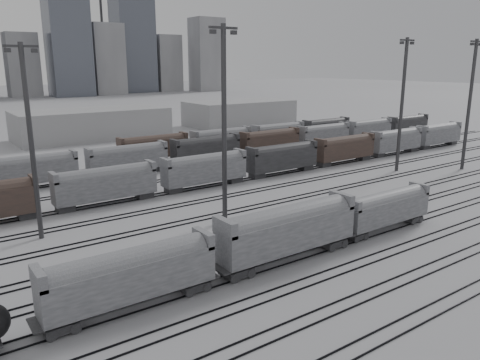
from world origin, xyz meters
TOP-DOWN VIEW (x-y plane):
  - ground at (0.00, 0.00)m, footprint 900.00×900.00m
  - tracks at (0.00, 17.50)m, footprint 220.00×71.50m
  - hopper_car_a at (-18.04, 1.00)m, footprint 14.92×2.96m
  - hopper_car_b at (-0.66, 1.00)m, footprint 16.56×3.29m
  - hopper_car_c at (15.44, 1.00)m, footprint 13.69×2.72m
  - light_mast_b at (-20.29, 23.00)m, footprint 3.61×0.58m
  - light_mast_c at (0.90, 15.28)m, footprint 3.98×0.64m
  - light_mast_d at (44.62, 20.89)m, footprint 3.97×0.64m
  - light_mast_e at (56.38, 14.34)m, footprint 3.95×0.63m
  - bg_string_near at (8.00, 32.00)m, footprint 151.00×3.00m
  - bg_string_mid at (18.00, 48.00)m, footprint 151.00×3.00m
  - bg_string_far at (35.50, 56.00)m, footprint 66.00×3.00m
  - warehouse_mid at (10.00, 95.00)m, footprint 40.00×18.00m
  - warehouse_right at (60.00, 95.00)m, footprint 35.00×18.00m
  - crane_right at (91.26, 305.00)m, footprint 42.00×1.80m

SIDE VIEW (x-z plane):
  - ground at x=0.00m, z-range 0.00..0.00m
  - tracks at x=0.00m, z-range 0.00..0.16m
  - bg_string_far at x=35.50m, z-range 0.00..5.60m
  - bg_string_near at x=8.00m, z-range 0.00..5.60m
  - bg_string_mid at x=18.00m, z-range 0.00..5.60m
  - hopper_car_c at x=15.44m, z-range 0.58..5.47m
  - hopper_car_a at x=-18.04m, z-range 0.63..5.96m
  - hopper_car_b at x=-0.66m, z-range 0.70..6.62m
  - warehouse_mid at x=10.00m, z-range 0.00..8.00m
  - warehouse_right at x=60.00m, z-range 0.00..8.00m
  - light_mast_b at x=-20.29m, z-range 0.69..23.23m
  - light_mast_e at x=56.38m, z-range 0.75..25.42m
  - light_mast_d at x=44.62m, z-range 0.76..25.60m
  - light_mast_c at x=0.90m, z-range 0.76..25.66m
  - crane_right at x=91.26m, z-range 7.39..107.39m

